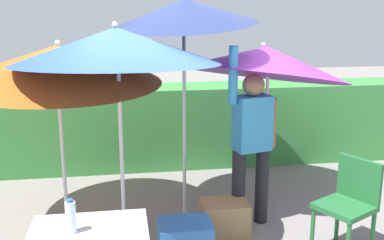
{
  "coord_description": "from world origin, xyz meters",
  "views": [
    {
      "loc": [
        -0.71,
        -4.29,
        2.25
      ],
      "look_at": [
        0.0,
        0.3,
        1.1
      ],
      "focal_mm": 43.3,
      "sensor_mm": 36.0,
      "label": 1
    }
  ],
  "objects": [
    {
      "name": "ground_plane",
      "position": [
        0.0,
        0.0,
        0.0
      ],
      "size": [
        24.0,
        24.0,
        0.0
      ],
      "primitive_type": "plane",
      "color": "gray"
    },
    {
      "name": "hedge_row",
      "position": [
        0.0,
        2.12,
        0.57
      ],
      "size": [
        8.0,
        0.7,
        1.14
      ],
      "primitive_type": "cube",
      "color": "#38843D",
      "rests_on": "ground_plane"
    },
    {
      "name": "umbrella_rainbow",
      "position": [
        0.9,
        0.7,
        1.64
      ],
      "size": [
        1.97,
        1.93,
        2.08
      ],
      "color": "silver",
      "rests_on": "ground_plane"
    },
    {
      "name": "umbrella_orange",
      "position": [
        -0.74,
        -0.18,
        1.91
      ],
      "size": [
        1.84,
        1.86,
        2.13
      ],
      "color": "silver",
      "rests_on": "ground_plane"
    },
    {
      "name": "umbrella_yellow",
      "position": [
        -0.06,
        0.4,
        2.19
      ],
      "size": [
        1.47,
        1.47,
        2.43
      ],
      "color": "silver",
      "rests_on": "ground_plane"
    },
    {
      "name": "umbrella_navy",
      "position": [
        -1.3,
        0.24,
        1.72
      ],
      "size": [
        2.0,
        2.0,
        1.97
      ],
      "color": "silver",
      "rests_on": "ground_plane"
    },
    {
      "name": "person_vendor",
      "position": [
        0.58,
        0.07,
        0.93
      ],
      "size": [
        0.55,
        0.3,
        1.88
      ],
      "color": "black",
      "rests_on": "ground_plane"
    },
    {
      "name": "chair_plastic",
      "position": [
        1.32,
        -0.61,
        0.51
      ],
      "size": [
        0.6,
        0.6,
        0.89
      ],
      "color": "#236633",
      "rests_on": "ground_plane"
    },
    {
      "name": "crate_cardboard",
      "position": [
        0.26,
        -0.13,
        0.18
      ],
      "size": [
        0.46,
        0.35,
        0.36
      ],
      "primitive_type": "cube",
      "color": "#9E7A4C",
      "rests_on": "ground_plane"
    },
    {
      "name": "bottle_water",
      "position": [
        -1.07,
        -1.38,
        0.89
      ],
      "size": [
        0.07,
        0.07,
        0.24
      ],
      "color": "silver",
      "rests_on": "folding_table"
    }
  ]
}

